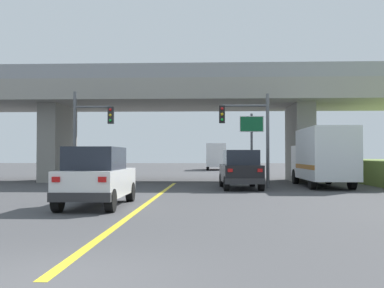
{
  "coord_description": "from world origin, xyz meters",
  "views": [
    {
      "loc": [
        2.35,
        -6.49,
        1.73
      ],
      "look_at": [
        1.22,
        20.68,
        2.4
      ],
      "focal_mm": 44.85,
      "sensor_mm": 36.0,
      "label": 1
    }
  ],
  "objects_px": {
    "suv_crossing": "(240,169)",
    "traffic_signal_farside": "(88,128)",
    "traffic_signal_nearside": "(251,128)",
    "highway_sign": "(252,133)",
    "suv_lead": "(97,177)",
    "semi_truck_distant": "(216,156)",
    "box_truck": "(323,157)"
  },
  "relations": [
    {
      "from": "suv_crossing",
      "to": "traffic_signal_farside",
      "type": "relative_size",
      "value": 0.86
    },
    {
      "from": "traffic_signal_nearside",
      "to": "highway_sign",
      "type": "xyz_separation_m",
      "value": [
        0.33,
        3.22,
        -0.11
      ]
    },
    {
      "from": "suv_lead",
      "to": "semi_truck_distant",
      "type": "bearing_deg",
      "value": 84.13
    },
    {
      "from": "traffic_signal_farside",
      "to": "suv_crossing",
      "type": "bearing_deg",
      "value": -10.17
    },
    {
      "from": "suv_crossing",
      "to": "highway_sign",
      "type": "relative_size",
      "value": 1.06
    },
    {
      "from": "semi_truck_distant",
      "to": "box_truck",
      "type": "bearing_deg",
      "value": -80.06
    },
    {
      "from": "suv_crossing",
      "to": "traffic_signal_nearside",
      "type": "relative_size",
      "value": 0.9
    },
    {
      "from": "traffic_signal_farside",
      "to": "highway_sign",
      "type": "bearing_deg",
      "value": 16.4
    },
    {
      "from": "suv_crossing",
      "to": "suv_lead",
      "type": "bearing_deg",
      "value": -123.66
    },
    {
      "from": "suv_crossing",
      "to": "box_truck",
      "type": "relative_size",
      "value": 0.63
    },
    {
      "from": "box_truck",
      "to": "traffic_signal_farside",
      "type": "distance_m",
      "value": 13.24
    },
    {
      "from": "suv_crossing",
      "to": "highway_sign",
      "type": "distance_m",
      "value": 4.89
    },
    {
      "from": "box_truck",
      "to": "semi_truck_distant",
      "type": "xyz_separation_m",
      "value": [
        -5.65,
        32.25,
        -0.01
      ]
    },
    {
      "from": "suv_crossing",
      "to": "traffic_signal_nearside",
      "type": "height_order",
      "value": "traffic_signal_nearside"
    },
    {
      "from": "traffic_signal_farside",
      "to": "semi_truck_distant",
      "type": "xyz_separation_m",
      "value": [
        7.5,
        32.34,
        -1.6
      ]
    },
    {
      "from": "box_truck",
      "to": "traffic_signal_nearside",
      "type": "xyz_separation_m",
      "value": [
        -4.03,
        -0.53,
        1.56
      ]
    },
    {
      "from": "suv_lead",
      "to": "highway_sign",
      "type": "relative_size",
      "value": 1.09
    },
    {
      "from": "suv_crossing",
      "to": "semi_truck_distant",
      "type": "height_order",
      "value": "semi_truck_distant"
    },
    {
      "from": "traffic_signal_nearside",
      "to": "semi_truck_distant",
      "type": "relative_size",
      "value": 0.71
    },
    {
      "from": "suv_lead",
      "to": "traffic_signal_farside",
      "type": "relative_size",
      "value": 0.88
    },
    {
      "from": "traffic_signal_farside",
      "to": "traffic_signal_nearside",
      "type": "bearing_deg",
      "value": -2.78
    },
    {
      "from": "traffic_signal_nearside",
      "to": "traffic_signal_farside",
      "type": "bearing_deg",
      "value": 177.22
    },
    {
      "from": "suv_crossing",
      "to": "traffic_signal_farside",
      "type": "height_order",
      "value": "traffic_signal_farside"
    },
    {
      "from": "box_truck",
      "to": "traffic_signal_farside",
      "type": "bearing_deg",
      "value": -179.61
    },
    {
      "from": "box_truck",
      "to": "highway_sign",
      "type": "distance_m",
      "value": 4.8
    },
    {
      "from": "box_truck",
      "to": "suv_crossing",
      "type": "bearing_deg",
      "value": -160.88
    },
    {
      "from": "suv_lead",
      "to": "suv_crossing",
      "type": "relative_size",
      "value": 1.02
    },
    {
      "from": "traffic_signal_nearside",
      "to": "semi_truck_distant",
      "type": "height_order",
      "value": "traffic_signal_nearside"
    },
    {
      "from": "traffic_signal_nearside",
      "to": "highway_sign",
      "type": "height_order",
      "value": "traffic_signal_nearside"
    },
    {
      "from": "suv_crossing",
      "to": "traffic_signal_nearside",
      "type": "xyz_separation_m",
      "value": [
        0.62,
        1.08,
        2.23
      ]
    },
    {
      "from": "traffic_signal_farside",
      "to": "box_truck",
      "type": "bearing_deg",
      "value": 0.39
    },
    {
      "from": "traffic_signal_nearside",
      "to": "highway_sign",
      "type": "distance_m",
      "value": 3.24
    }
  ]
}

